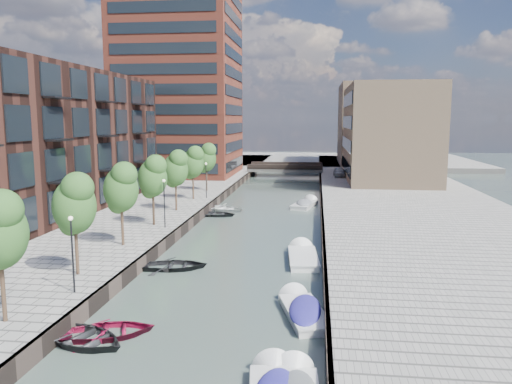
% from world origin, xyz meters
% --- Properties ---
extents(water, '(300.00, 300.00, 0.00)m').
position_xyz_m(water, '(0.00, 40.00, 0.00)').
color(water, '#38473F').
rests_on(water, ground).
extents(quay_right, '(20.00, 140.00, 1.00)m').
position_xyz_m(quay_right, '(16.00, 40.00, 0.50)').
color(quay_right, gray).
rests_on(quay_right, ground).
extents(quay_wall_left, '(0.25, 140.00, 1.00)m').
position_xyz_m(quay_wall_left, '(-6.10, 40.00, 0.50)').
color(quay_wall_left, '#332823').
rests_on(quay_wall_left, ground).
extents(quay_wall_right, '(0.25, 140.00, 1.00)m').
position_xyz_m(quay_wall_right, '(6.10, 40.00, 0.50)').
color(quay_wall_right, '#332823').
rests_on(quay_wall_right, ground).
extents(far_closure, '(80.00, 40.00, 1.00)m').
position_xyz_m(far_closure, '(0.00, 100.00, 0.50)').
color(far_closure, gray).
rests_on(far_closure, ground).
extents(apartment_block, '(8.00, 38.00, 14.00)m').
position_xyz_m(apartment_block, '(-20.00, 30.00, 8.00)').
color(apartment_block, black).
rests_on(apartment_block, quay_left).
extents(tower, '(18.00, 18.00, 30.00)m').
position_xyz_m(tower, '(-17.00, 65.00, 16.00)').
color(tower, brown).
rests_on(tower, quay_left).
extents(tan_block_near, '(12.00, 25.00, 14.00)m').
position_xyz_m(tan_block_near, '(16.00, 62.00, 8.00)').
color(tan_block_near, tan).
rests_on(tan_block_near, quay_right).
extents(tan_block_far, '(12.00, 20.00, 16.00)m').
position_xyz_m(tan_block_far, '(16.00, 88.00, 9.00)').
color(tan_block_far, tan).
rests_on(tan_block_far, quay_right).
extents(bridge, '(13.00, 6.00, 1.30)m').
position_xyz_m(bridge, '(0.00, 72.00, 1.39)').
color(bridge, gray).
rests_on(bridge, ground).
extents(tree_1, '(2.50, 2.50, 5.95)m').
position_xyz_m(tree_1, '(-8.50, 11.00, 5.31)').
color(tree_1, '#382619').
rests_on(tree_1, quay_left).
extents(tree_2, '(2.50, 2.50, 5.95)m').
position_xyz_m(tree_2, '(-8.50, 18.00, 5.31)').
color(tree_2, '#382619').
rests_on(tree_2, quay_left).
extents(tree_3, '(2.50, 2.50, 5.95)m').
position_xyz_m(tree_3, '(-8.50, 25.00, 5.31)').
color(tree_3, '#382619').
rests_on(tree_3, quay_left).
extents(tree_4, '(2.50, 2.50, 5.95)m').
position_xyz_m(tree_4, '(-8.50, 32.00, 5.31)').
color(tree_4, '#382619').
rests_on(tree_4, quay_left).
extents(tree_5, '(2.50, 2.50, 5.95)m').
position_xyz_m(tree_5, '(-8.50, 39.00, 5.31)').
color(tree_5, '#382619').
rests_on(tree_5, quay_left).
extents(tree_6, '(2.50, 2.50, 5.95)m').
position_xyz_m(tree_6, '(-8.50, 46.00, 5.31)').
color(tree_6, '#382619').
rests_on(tree_6, quay_left).
extents(lamp_0, '(0.24, 0.24, 4.12)m').
position_xyz_m(lamp_0, '(-7.20, 8.00, 3.51)').
color(lamp_0, black).
rests_on(lamp_0, quay_left).
extents(lamp_1, '(0.24, 0.24, 4.12)m').
position_xyz_m(lamp_1, '(-7.20, 24.00, 3.51)').
color(lamp_1, black).
rests_on(lamp_1, quay_left).
extents(lamp_2, '(0.24, 0.24, 4.12)m').
position_xyz_m(lamp_2, '(-7.20, 40.00, 3.51)').
color(lamp_2, black).
rests_on(lamp_2, quay_left).
extents(sloop_0, '(5.03, 3.99, 0.94)m').
position_xyz_m(sloop_0, '(-4.07, 15.86, 0.00)').
color(sloop_0, black).
rests_on(sloop_0, ground).
extents(sloop_1, '(5.53, 4.79, 0.96)m').
position_xyz_m(sloop_1, '(-5.01, 4.31, 0.00)').
color(sloop_1, black).
rests_on(sloop_1, ground).
extents(sloop_2, '(5.10, 4.40, 0.89)m').
position_xyz_m(sloop_2, '(-4.12, 5.17, 0.00)').
color(sloop_2, maroon).
rests_on(sloop_2, ground).
extents(sloop_3, '(5.90, 5.09, 1.03)m').
position_xyz_m(sloop_3, '(-4.78, 37.43, 0.00)').
color(sloop_3, silver).
rests_on(sloop_3, ground).
extents(sloop_4, '(4.47, 3.37, 0.88)m').
position_xyz_m(sloop_4, '(-5.03, 34.56, 0.00)').
color(sloop_4, black).
rests_on(sloop_4, ground).
extents(motorboat_2, '(2.46, 5.90, 1.92)m').
position_xyz_m(motorboat_2, '(4.55, 19.37, 0.11)').
color(motorboat_2, silver).
rests_on(motorboat_2, ground).
extents(motorboat_3, '(3.10, 5.50, 1.74)m').
position_xyz_m(motorboat_3, '(4.87, 8.86, 0.21)').
color(motorboat_3, silver).
rests_on(motorboat_3, ground).
extents(motorboat_4, '(3.18, 5.95, 1.88)m').
position_xyz_m(motorboat_4, '(4.23, 41.55, 0.23)').
color(motorboat_4, '#B8B7B6').
rests_on(motorboat_4, ground).
extents(car, '(1.93, 4.41, 1.48)m').
position_xyz_m(car, '(9.08, 63.87, 1.74)').
color(car, '#97989B').
rests_on(car, quay_right).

